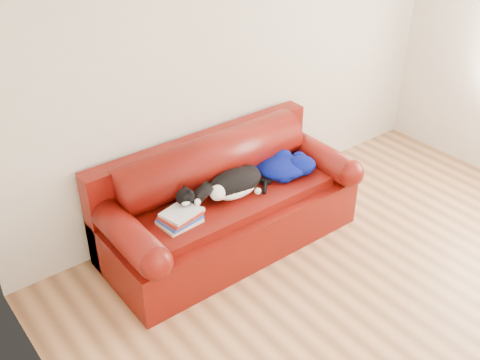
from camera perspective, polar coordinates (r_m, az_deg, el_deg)
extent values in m
plane|color=brown|center=(4.32, 17.09, -13.10)|extent=(4.50, 4.50, 0.00)
cube|color=beige|center=(4.77, 0.14, 11.64)|extent=(4.50, 0.02, 2.60)
cube|color=beige|center=(2.31, -14.08, -15.27)|extent=(0.02, 4.00, 2.60)
cube|color=#420206|center=(4.66, -1.13, -4.18)|extent=(2.10, 0.90, 0.42)
cube|color=#420206|center=(4.49, -0.78, -2.01)|extent=(1.66, 0.62, 0.10)
cylinder|color=black|center=(4.19, -8.79, -12.91)|extent=(0.06, 0.06, 0.05)
cylinder|color=black|center=(5.09, 9.59, -3.75)|extent=(0.06, 0.06, 0.05)
cylinder|color=black|center=(4.65, -12.93, -8.17)|extent=(0.06, 0.06, 0.05)
cylinder|color=black|center=(5.47, 4.63, -0.58)|extent=(0.06, 0.06, 0.05)
cube|color=#420206|center=(4.78, -3.74, -0.08)|extent=(2.10, 0.18, 0.85)
cylinder|color=#420206|center=(4.57, -3.07, 2.05)|extent=(1.70, 0.40, 0.40)
cylinder|color=#420206|center=(4.09, -11.72, -5.09)|extent=(0.24, 0.88, 0.24)
sphere|color=#420206|center=(3.78, -8.59, -8.34)|extent=(0.24, 0.24, 0.24)
cylinder|color=#420206|center=(5.00, 7.40, 2.78)|extent=(0.24, 0.88, 0.24)
sphere|color=#420206|center=(4.75, 11.09, 0.69)|extent=(0.24, 0.24, 0.24)
cube|color=beige|center=(4.17, -6.06, -4.17)|extent=(0.31, 0.24, 0.02)
cube|color=white|center=(4.17, -6.06, -4.17)|extent=(0.29, 0.23, 0.02)
cube|color=#2044B1|center=(4.15, -6.08, -3.89)|extent=(0.31, 0.25, 0.02)
cube|color=white|center=(4.15, -6.08, -3.89)|extent=(0.29, 0.24, 0.02)
cube|color=#A42412|center=(4.14, -6.10, -3.61)|extent=(0.31, 0.25, 0.02)
cube|color=white|center=(4.14, -6.10, -3.61)|extent=(0.29, 0.24, 0.02)
cube|color=white|center=(4.13, -6.12, -3.33)|extent=(0.31, 0.26, 0.02)
cube|color=white|center=(4.13, -6.12, -3.33)|extent=(0.29, 0.24, 0.02)
ellipsoid|color=black|center=(4.42, -0.53, -0.29)|extent=(0.50, 0.29, 0.20)
ellipsoid|color=white|center=(4.39, -0.25, -1.11)|extent=(0.35, 0.17, 0.13)
ellipsoid|color=white|center=(4.29, -2.24, -1.29)|extent=(0.14, 0.13, 0.13)
ellipsoid|color=black|center=(4.51, 0.85, 0.26)|extent=(0.21, 0.21, 0.17)
ellipsoid|color=black|center=(4.22, -3.90, -1.06)|extent=(0.15, 0.14, 0.13)
ellipsoid|color=white|center=(4.19, -3.81, -1.58)|extent=(0.07, 0.06, 0.05)
sphere|color=#BF7272|center=(4.17, -3.94, -1.67)|extent=(0.02, 0.02, 0.02)
cone|color=black|center=(4.17, -3.46, -0.50)|extent=(0.06, 0.05, 0.06)
cone|color=black|center=(4.22, -4.03, -0.12)|extent=(0.06, 0.05, 0.06)
cylinder|color=black|center=(4.58, 2.12, -0.02)|extent=(0.11, 0.17, 0.04)
sphere|color=white|center=(4.30, -2.48, -2.55)|extent=(0.05, 0.05, 0.05)
sphere|color=white|center=(4.46, 1.82, -1.14)|extent=(0.05, 0.05, 0.05)
ellipsoid|color=#020F4C|center=(4.71, 4.32, 1.40)|extent=(0.50, 0.48, 0.14)
ellipsoid|color=#020F4C|center=(4.73, 6.20, 1.55)|extent=(0.31, 0.28, 0.16)
ellipsoid|color=#020F4C|center=(4.74, 2.79, 1.40)|extent=(0.32, 0.35, 0.10)
ellipsoid|color=#020F4C|center=(4.82, 4.12, 2.31)|extent=(0.25, 0.22, 0.16)
ellipsoid|color=#020F4C|center=(4.62, 4.41, 0.50)|extent=(0.20, 0.21, 0.10)
ellipsoid|color=silver|center=(4.67, 5.53, 1.36)|extent=(0.20, 0.11, 0.04)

